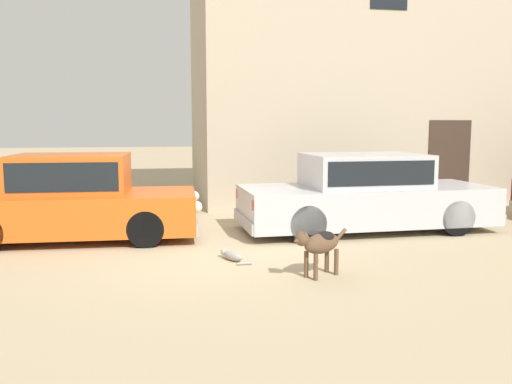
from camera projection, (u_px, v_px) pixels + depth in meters
name	position (u px, v px, depth m)	size (l,w,h in m)	color
ground_plane	(209.00, 251.00, 8.49)	(80.00, 80.00, 0.00)	tan
parked_sedan_nearest	(74.00, 198.00, 9.20)	(4.33, 1.85, 1.49)	#D15619
parked_sedan_second	(365.00, 193.00, 10.06)	(4.87, 1.92, 1.45)	#B2B5BA
apartment_block	(485.00, 61.00, 15.59)	(16.84, 5.16, 7.66)	tan
stray_dog_spotted	(320.00, 243.00, 6.99)	(0.91, 0.56, 0.68)	brown
stray_cat	(232.00, 256.00, 7.88)	(0.40, 0.55, 0.16)	gray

